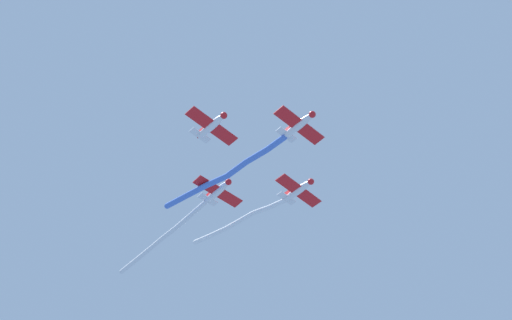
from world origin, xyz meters
The scene contains 7 objects.
airplane_lead centered at (7.77, -10.89, 65.39)m, with size 6.76×5.26×1.71m.
smoke_trail_lead centered at (1.44, -1.51, 64.89)m, with size 11.71×14.82×1.71m.
airplane_left_wing centered at (10.93, -1.33, 64.99)m, with size 6.72×5.24×1.71m.
smoke_trail_left_wing centered at (5.27, 6.21, 64.92)m, with size 9.72×11.35×1.06m.
airplane_right_wing centered at (-1.79, -7.73, 65.69)m, with size 6.73×5.25×1.71m.
airplane_slot centered at (1.36, 1.83, 65.19)m, with size 6.82×5.29×1.71m.
smoke_trail_slot centered at (-3.76, 11.71, 64.41)m, with size 8.93×15.95×2.02m.
Camera 1 is at (-9.89, -53.74, 7.47)m, focal length 45.26 mm.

